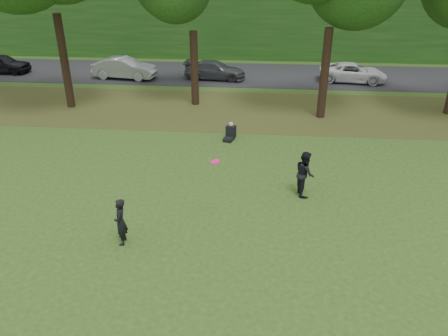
# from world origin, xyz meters

# --- Properties ---
(ground) EXTENTS (120.00, 120.00, 0.00)m
(ground) POSITION_xyz_m (0.00, 0.00, 0.00)
(ground) COLOR #244515
(ground) RESTS_ON ground
(leaf_litter) EXTENTS (60.00, 7.00, 0.01)m
(leaf_litter) POSITION_xyz_m (0.00, 13.00, 0.01)
(leaf_litter) COLOR #4E401C
(leaf_litter) RESTS_ON ground
(street) EXTENTS (70.00, 7.00, 0.02)m
(street) POSITION_xyz_m (0.00, 21.00, 0.01)
(street) COLOR black
(street) RESTS_ON ground
(far_hedge) EXTENTS (70.00, 3.00, 5.00)m
(far_hedge) POSITION_xyz_m (0.00, 27.00, 2.50)
(far_hedge) COLOR #164012
(far_hedge) RESTS_ON ground
(player_left) EXTENTS (0.43, 0.59, 1.50)m
(player_left) POSITION_xyz_m (-3.19, 0.30, 0.75)
(player_left) COLOR black
(player_left) RESTS_ON ground
(player_right) EXTENTS (0.76, 0.90, 1.67)m
(player_right) POSITION_xyz_m (2.48, 3.82, 0.84)
(player_right) COLOR black
(player_right) RESTS_ON ground
(parked_cars) EXTENTS (38.04, 2.79, 1.44)m
(parked_cars) POSITION_xyz_m (-1.03, 19.57, 0.68)
(parked_cars) COLOR black
(parked_cars) RESTS_ON street
(frisbee) EXTENTS (0.38, 0.38, 0.10)m
(frisbee) POSITION_xyz_m (-0.49, 1.53, 2.25)
(frisbee) COLOR #F31476
(frisbee) RESTS_ON ground
(seated_person) EXTENTS (0.60, 0.82, 0.83)m
(seated_person) POSITION_xyz_m (-0.57, 8.77, 0.31)
(seated_person) COLOR black
(seated_person) RESTS_ON ground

